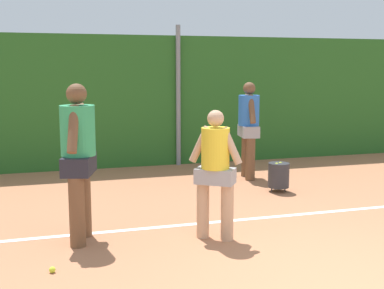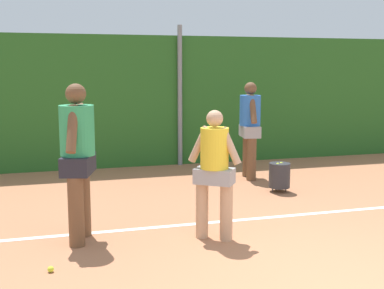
{
  "view_description": "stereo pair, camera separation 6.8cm",
  "coord_description": "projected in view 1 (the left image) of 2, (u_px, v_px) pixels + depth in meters",
  "views": [
    {
      "loc": [
        -2.77,
        -3.83,
        2.11
      ],
      "look_at": [
        -0.75,
        3.03,
        1.01
      ],
      "focal_mm": 47.01,
      "sensor_mm": 36.0,
      "label": 1
    },
    {
      "loc": [
        -2.7,
        -3.85,
        2.11
      ],
      "look_at": [
        -0.75,
        3.03,
        1.01
      ],
      "focal_mm": 47.01,
      "sensor_mm": 36.0,
      "label": 2
    }
  ],
  "objects": [
    {
      "name": "ground_plane",
      "position": [
        269.0,
        229.0,
        6.62
      ],
      "size": [
        30.36,
        30.36,
        0.0
      ],
      "primitive_type": "plane",
      "color": "#B2704C"
    },
    {
      "name": "player_midcourt",
      "position": [
        79.0,
        154.0,
        6.02
      ],
      "size": [
        0.47,
        0.86,
        1.93
      ],
      "rotation": [
        0.0,
        0.0,
        1.29
      ],
      "color": "brown",
      "rests_on": "ground_plane"
    },
    {
      "name": "ball_hopper",
      "position": [
        279.0,
        175.0,
        8.59
      ],
      "size": [
        0.36,
        0.36,
        0.51
      ],
      "color": "#2D2D33",
      "rests_on": "ground_plane"
    },
    {
      "name": "tennis_ball_4",
      "position": [
        52.0,
        270.0,
        5.21
      ],
      "size": [
        0.07,
        0.07,
        0.07
      ],
      "primitive_type": "sphere",
      "color": "#CCDB33",
      "rests_on": "ground_plane"
    },
    {
      "name": "player_backcourt_far",
      "position": [
        249.0,
        125.0,
        9.54
      ],
      "size": [
        0.4,
        0.76,
        1.84
      ],
      "rotation": [
        0.0,
        0.0,
        1.41
      ],
      "color": "brown",
      "rests_on": "ground_plane"
    },
    {
      "name": "court_baseline_paint",
      "position": [
        254.0,
        219.0,
        7.08
      ],
      "size": [
        14.42,
        0.1,
        0.01
      ],
      "primitive_type": "cube",
      "color": "white",
      "rests_on": "ground_plane"
    },
    {
      "name": "player_foreground_near",
      "position": [
        215.0,
        167.0,
        6.13
      ],
      "size": [
        0.57,
        0.5,
        1.61
      ],
      "rotation": [
        0.0,
        0.0,
        2.53
      ],
      "color": "tan",
      "rests_on": "ground_plane"
    },
    {
      "name": "fence_post_center",
      "position": [
        178.0,
        96.0,
        10.79
      ],
      "size": [
        0.1,
        0.1,
        3.0
      ],
      "primitive_type": "cylinder",
      "color": "gray",
      "rests_on": "ground_plane"
    },
    {
      "name": "hedge_fence_backdrop",
      "position": [
        176.0,
        101.0,
        10.97
      ],
      "size": [
        19.73,
        0.25,
        2.78
      ],
      "primitive_type": "cube",
      "color": "#286023",
      "rests_on": "ground_plane"
    }
  ]
}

